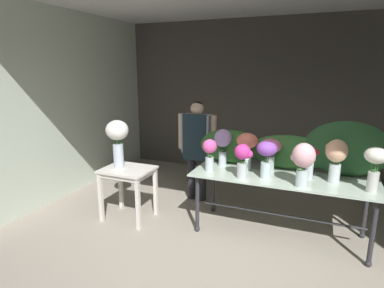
{
  "coord_description": "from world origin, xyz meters",
  "views": [
    {
      "loc": [
        0.92,
        -2.23,
        2.06
      ],
      "look_at": [
        -0.56,
        1.33,
        1.13
      ],
      "focal_mm": 29.53,
      "sensor_mm": 36.0,
      "label": 1
    }
  ],
  "objects_px": {
    "vase_white_roses_tall": "(118,137)",
    "vase_crimson_anemones": "(310,160)",
    "vase_blush_roses": "(303,161)",
    "vase_coral_dahlias": "(247,145)",
    "vase_magenta_carnations": "(243,158)",
    "florist": "(197,141)",
    "side_table_white": "(128,176)",
    "vase_violet_snapdragons": "(266,155)",
    "vase_rosy_tulips": "(270,150)",
    "vase_lilac_hydrangea": "(223,142)",
    "vase_peach_peonies": "(336,156)",
    "vase_ivory_freesia": "(375,163)",
    "display_table_glass": "(281,184)",
    "vase_fuchsia_stock": "(210,152)"
  },
  "relations": [
    {
      "from": "vase_crimson_anemones",
      "to": "vase_coral_dahlias",
      "type": "xyz_separation_m",
      "value": [
        -0.76,
        0.04,
        0.09
      ]
    },
    {
      "from": "vase_crimson_anemones",
      "to": "vase_rosy_tulips",
      "type": "height_order",
      "value": "vase_rosy_tulips"
    },
    {
      "from": "vase_ivory_freesia",
      "to": "vase_violet_snapdragons",
      "type": "height_order",
      "value": "vase_ivory_freesia"
    },
    {
      "from": "vase_lilac_hydrangea",
      "to": "vase_white_roses_tall",
      "type": "height_order",
      "value": "vase_white_roses_tall"
    },
    {
      "from": "vase_lilac_hydrangea",
      "to": "vase_violet_snapdragons",
      "type": "distance_m",
      "value": 0.68
    },
    {
      "from": "vase_ivory_freesia",
      "to": "vase_peach_peonies",
      "type": "xyz_separation_m",
      "value": [
        -0.37,
        0.16,
        -0.01
      ]
    },
    {
      "from": "vase_white_roses_tall",
      "to": "vase_crimson_anemones",
      "type": "bearing_deg",
      "value": 8.2
    },
    {
      "from": "vase_crimson_anemones",
      "to": "florist",
      "type": "bearing_deg",
      "value": 159.85
    },
    {
      "from": "side_table_white",
      "to": "vase_crimson_anemones",
      "type": "xyz_separation_m",
      "value": [
        2.3,
        0.35,
        0.39
      ]
    },
    {
      "from": "side_table_white",
      "to": "vase_rosy_tulips",
      "type": "height_order",
      "value": "vase_rosy_tulips"
    },
    {
      "from": "side_table_white",
      "to": "vase_ivory_freesia",
      "type": "distance_m",
      "value": 2.98
    },
    {
      "from": "vase_crimson_anemones",
      "to": "vase_ivory_freesia",
      "type": "distance_m",
      "value": 0.67
    },
    {
      "from": "vase_violet_snapdragons",
      "to": "vase_coral_dahlias",
      "type": "distance_m",
      "value": 0.36
    },
    {
      "from": "side_table_white",
      "to": "vase_blush_roses",
      "type": "bearing_deg",
      "value": 0.82
    },
    {
      "from": "side_table_white",
      "to": "vase_blush_roses",
      "type": "xyz_separation_m",
      "value": [
        2.24,
        0.03,
        0.47
      ]
    },
    {
      "from": "side_table_white",
      "to": "vase_magenta_carnations",
      "type": "relative_size",
      "value": 1.77
    },
    {
      "from": "vase_coral_dahlias",
      "to": "vase_rosy_tulips",
      "type": "height_order",
      "value": "vase_coral_dahlias"
    },
    {
      "from": "vase_lilac_hydrangea",
      "to": "vase_violet_snapdragons",
      "type": "bearing_deg",
      "value": -24.89
    },
    {
      "from": "vase_coral_dahlias",
      "to": "vase_white_roses_tall",
      "type": "relative_size",
      "value": 0.73
    },
    {
      "from": "side_table_white",
      "to": "vase_coral_dahlias",
      "type": "relative_size",
      "value": 1.52
    },
    {
      "from": "vase_peach_peonies",
      "to": "vase_coral_dahlias",
      "type": "bearing_deg",
      "value": 176.03
    },
    {
      "from": "vase_magenta_carnations",
      "to": "vase_blush_roses",
      "type": "xyz_separation_m",
      "value": [
        0.67,
        -0.04,
        0.05
      ]
    },
    {
      "from": "vase_peach_peonies",
      "to": "vase_fuchsia_stock",
      "type": "xyz_separation_m",
      "value": [
        -1.45,
        -0.16,
        -0.06
      ]
    },
    {
      "from": "display_table_glass",
      "to": "vase_coral_dahlias",
      "type": "height_order",
      "value": "vase_coral_dahlias"
    },
    {
      "from": "vase_peach_peonies",
      "to": "vase_blush_roses",
      "type": "height_order",
      "value": "vase_peach_peonies"
    },
    {
      "from": "vase_blush_roses",
      "to": "vase_white_roses_tall",
      "type": "bearing_deg",
      "value": -179.23
    },
    {
      "from": "vase_blush_roses",
      "to": "side_table_white",
      "type": "bearing_deg",
      "value": -179.18
    },
    {
      "from": "vase_coral_dahlias",
      "to": "vase_rosy_tulips",
      "type": "relative_size",
      "value": 1.14
    },
    {
      "from": "vase_white_roses_tall",
      "to": "florist",
      "type": "bearing_deg",
      "value": 51.39
    },
    {
      "from": "vase_magenta_carnations",
      "to": "vase_blush_roses",
      "type": "height_order",
      "value": "vase_blush_roses"
    },
    {
      "from": "vase_ivory_freesia",
      "to": "display_table_glass",
      "type": "bearing_deg",
      "value": 169.71
    },
    {
      "from": "vase_coral_dahlias",
      "to": "vase_white_roses_tall",
      "type": "xyz_separation_m",
      "value": [
        -1.68,
        -0.39,
        0.04
      ]
    },
    {
      "from": "side_table_white",
      "to": "vase_violet_snapdragons",
      "type": "xyz_separation_m",
      "value": [
        1.82,
        0.17,
        0.45
      ]
    },
    {
      "from": "side_table_white",
      "to": "vase_fuchsia_stock",
      "type": "bearing_deg",
      "value": 8.5
    },
    {
      "from": "florist",
      "to": "vase_crimson_anemones",
      "type": "height_order",
      "value": "florist"
    },
    {
      "from": "vase_lilac_hydrangea",
      "to": "vase_peach_peonies",
      "type": "relative_size",
      "value": 0.98
    },
    {
      "from": "vase_violet_snapdragons",
      "to": "vase_magenta_carnations",
      "type": "height_order",
      "value": "vase_violet_snapdragons"
    },
    {
      "from": "vase_magenta_carnations",
      "to": "vase_white_roses_tall",
      "type": "relative_size",
      "value": 0.63
    },
    {
      "from": "vase_ivory_freesia",
      "to": "vase_violet_snapdragons",
      "type": "relative_size",
      "value": 1.08
    },
    {
      "from": "vase_ivory_freesia",
      "to": "vase_rosy_tulips",
      "type": "distance_m",
      "value": 1.15
    },
    {
      "from": "vase_magenta_carnations",
      "to": "vase_fuchsia_stock",
      "type": "xyz_separation_m",
      "value": [
        -0.44,
        0.1,
        -0.0
      ]
    },
    {
      "from": "vase_violet_snapdragons",
      "to": "vase_coral_dahlias",
      "type": "relative_size",
      "value": 0.94
    },
    {
      "from": "vase_violet_snapdragons",
      "to": "vase_blush_roses",
      "type": "height_order",
      "value": "vase_blush_roses"
    },
    {
      "from": "vase_rosy_tulips",
      "to": "vase_white_roses_tall",
      "type": "height_order",
      "value": "vase_white_roses_tall"
    },
    {
      "from": "vase_ivory_freesia",
      "to": "vase_blush_roses",
      "type": "height_order",
      "value": "vase_blush_roses"
    },
    {
      "from": "vase_blush_roses",
      "to": "vase_violet_snapdragons",
      "type": "bearing_deg",
      "value": 161.63
    },
    {
      "from": "florist",
      "to": "vase_blush_roses",
      "type": "relative_size",
      "value": 3.19
    },
    {
      "from": "vase_blush_roses",
      "to": "vase_coral_dahlias",
      "type": "height_order",
      "value": "vase_blush_roses"
    },
    {
      "from": "vase_magenta_carnations",
      "to": "vase_blush_roses",
      "type": "bearing_deg",
      "value": -3.06
    },
    {
      "from": "side_table_white",
      "to": "vase_blush_roses",
      "type": "height_order",
      "value": "vase_blush_roses"
    }
  ]
}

